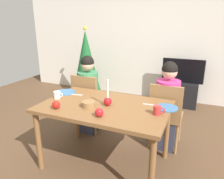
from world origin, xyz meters
The scene contains 20 objects.
ground_plane centered at (0.00, 0.00, 0.00)m, with size 7.68×7.68×0.00m, color brown.
back_wall centered at (0.00, 2.60, 1.30)m, with size 6.40×0.10×2.60m, color silver.
dining_table centered at (0.00, 0.00, 0.67)m, with size 1.40×0.90×0.75m.
chair_left centered at (-0.57, 0.61, 0.51)m, with size 0.40×0.40×0.90m.
chair_right centered at (0.58, 0.61, 0.51)m, with size 0.40×0.40×0.90m.
person_left_child centered at (-0.57, 0.64, 0.57)m, with size 0.30×0.30×1.17m.
person_right_child centered at (0.58, 0.64, 0.57)m, with size 0.30×0.30×1.17m.
tv_stand centered at (0.60, 2.30, 0.24)m, with size 0.64×0.40×0.48m, color black.
tv centered at (0.60, 2.30, 0.71)m, with size 0.79×0.05×0.46m.
christmas_tree centered at (-1.34, 1.93, 0.80)m, with size 0.61×0.61×1.54m.
candle_centerpiece centered at (0.03, 0.00, 0.81)m, with size 0.09×0.09×0.29m.
plate_left centered at (-0.65, 0.18, 0.76)m, with size 0.26×0.26×0.01m, color teal.
plate_right centered at (0.65, 0.18, 0.76)m, with size 0.24×0.24×0.01m, color teal.
mug_left centered at (-0.61, -0.03, 0.79)m, with size 0.12×0.08×0.09m.
mug_right centered at (0.59, -0.03, 0.80)m, with size 0.12×0.08×0.09m.
fork_left centered at (-0.48, 0.16, 0.75)m, with size 0.18×0.01×0.01m, color silver.
fork_right centered at (0.47, 0.20, 0.75)m, with size 0.18×0.01×0.01m, color silver.
bowl_walnuts centered at (-0.14, -0.12, 0.78)m, with size 0.14×0.14×0.06m, color olive.
apple_near_candle centered at (-0.43, -0.30, 0.79)m, with size 0.09×0.09×0.09m, color red.
apple_by_left_plate centered at (0.08, -0.30, 0.79)m, with size 0.09×0.09×0.09m, color red.
Camera 1 is at (0.94, -1.99, 1.63)m, focal length 34.27 mm.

